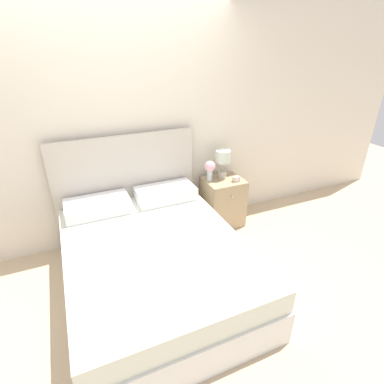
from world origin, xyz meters
The scene contains 7 objects.
ground_plane centered at (0.00, 0.00, 0.00)m, with size 12.00×12.00×0.00m, color #CCB28E.
wall_back centered at (0.00, 0.07, 1.30)m, with size 8.00×0.06×2.60m.
bed centered at (0.00, -0.91, 0.29)m, with size 1.57×1.99×1.24m.
nightstand centered at (1.13, -0.22, 0.31)m, with size 0.47×0.43×0.62m.
table_lamp centered at (1.15, -0.14, 0.85)m, with size 0.19×0.19×0.35m.
flower_vase centered at (0.96, -0.18, 0.78)m, with size 0.13×0.13×0.25m.
alarm_clock centered at (1.24, -0.33, 0.65)m, with size 0.08×0.05×0.06m.
Camera 1 is at (-0.56, -3.12, 2.11)m, focal length 28.00 mm.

